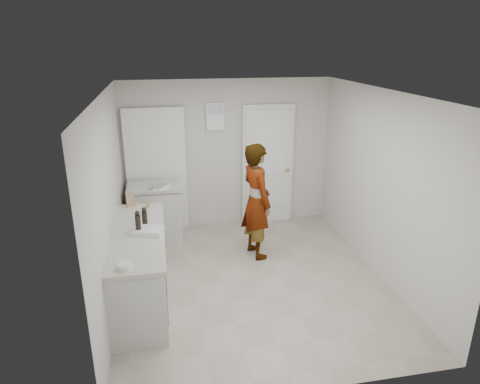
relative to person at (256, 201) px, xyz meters
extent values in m
plane|color=#A19787|center=(-0.22, -0.73, -0.86)|extent=(4.00, 4.00, 0.00)
plane|color=beige|center=(-0.22, 1.27, 0.39)|extent=(3.50, 0.00, 3.50)
plane|color=beige|center=(-0.22, -2.73, 0.39)|extent=(3.50, 0.00, 3.50)
plane|color=beige|center=(-1.97, -0.73, 0.39)|extent=(0.00, 4.00, 4.00)
plane|color=beige|center=(1.53, -0.73, 0.39)|extent=(0.00, 4.00, 4.00)
plane|color=silver|center=(-0.22, -0.73, 1.64)|extent=(4.00, 4.00, 0.00)
cube|color=white|center=(0.48, 1.20, 0.14)|extent=(0.80, 0.05, 2.00)
cube|color=white|center=(0.48, 1.23, 0.17)|extent=(0.90, 0.04, 2.10)
sphere|color=#B98E47|center=(0.81, 1.15, 0.09)|extent=(0.07, 0.07, 0.07)
cube|color=white|center=(-0.42, 1.24, 1.04)|extent=(0.30, 0.02, 0.45)
cube|color=black|center=(-1.42, 1.24, 0.16)|extent=(0.90, 0.05, 2.04)
cube|color=white|center=(-1.42, 1.21, 0.17)|extent=(0.98, 0.02, 2.10)
cube|color=beige|center=(-1.67, -0.93, -0.43)|extent=(0.60, 1.90, 0.86)
cube|color=black|center=(-1.67, -0.93, -0.82)|extent=(0.56, 1.86, 0.08)
cube|color=beige|center=(-1.67, -0.93, 0.04)|extent=(0.64, 1.96, 0.05)
cube|color=beige|center=(-1.47, 0.82, -0.43)|extent=(0.80, 0.55, 0.86)
cube|color=black|center=(-1.47, 0.82, -0.82)|extent=(0.75, 0.54, 0.08)
cube|color=beige|center=(-1.47, 0.82, 0.04)|extent=(0.84, 0.61, 0.05)
imported|color=silver|center=(0.00, 0.00, 0.00)|extent=(0.56, 0.71, 1.72)
cube|color=#95714A|center=(-1.78, -0.03, 0.15)|extent=(0.12, 0.08, 0.17)
cylinder|color=tan|center=(-1.55, -0.12, 0.10)|extent=(0.05, 0.05, 0.08)
cylinder|color=black|center=(-1.57, -0.78, 0.17)|extent=(0.07, 0.07, 0.21)
sphere|color=black|center=(-1.57, -0.78, 0.30)|extent=(0.06, 0.06, 0.06)
cylinder|color=black|center=(-1.64, -0.95, 0.18)|extent=(0.06, 0.06, 0.24)
sphere|color=black|center=(-1.64, -0.95, 0.33)|extent=(0.05, 0.05, 0.05)
cube|color=silver|center=(-1.53, -0.95, 0.09)|extent=(0.39, 0.33, 0.06)
cube|color=white|center=(-1.53, -0.95, 0.08)|extent=(0.34, 0.28, 0.04)
cylinder|color=silver|center=(-1.75, -1.76, 0.09)|extent=(0.15, 0.15, 0.06)
sphere|color=white|center=(-1.77, -1.77, 0.09)|extent=(0.05, 0.05, 0.05)
sphere|color=white|center=(-1.73, -1.75, 0.09)|extent=(0.05, 0.05, 0.05)
cube|color=white|center=(-1.35, 0.67, 0.07)|extent=(0.28, 0.33, 0.01)
camera|label=1|loc=(-1.33, -5.67, 2.22)|focal=32.00mm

